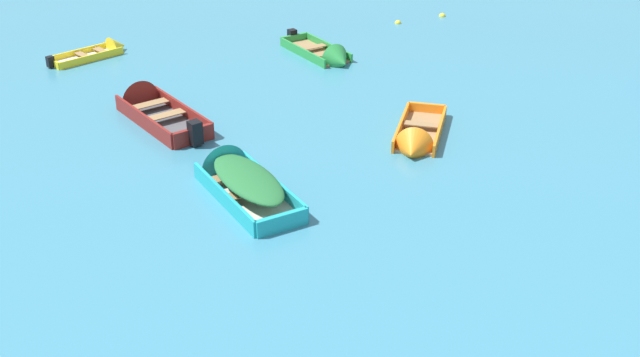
% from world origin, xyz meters
% --- Properties ---
extents(rowboat_orange_cluster_inner, '(2.64, 3.88, 1.17)m').
position_xyz_m(rowboat_orange_cluster_inner, '(3.29, 21.38, 0.18)').
color(rowboat_orange_cluster_inner, '#99754C').
rests_on(rowboat_orange_cluster_inner, ground_plane).
extents(rowboat_green_near_camera, '(2.58, 4.03, 1.18)m').
position_xyz_m(rowboat_green_near_camera, '(2.21, 29.57, 0.16)').
color(rowboat_green_near_camera, '#99754C').
rests_on(rowboat_green_near_camera, ground_plane).
extents(rowboat_turquoise_foreground_center, '(2.86, 4.62, 1.41)m').
position_xyz_m(rowboat_turquoise_foreground_center, '(-2.29, 19.74, 0.36)').
color(rowboat_turquoise_foreground_center, beige).
rests_on(rowboat_turquoise_foreground_center, ground_plane).
extents(rowboat_yellow_outer_left, '(3.15, 2.50, 0.90)m').
position_xyz_m(rowboat_yellow_outer_left, '(-6.45, 31.98, 0.14)').
color(rowboat_yellow_outer_left, beige).
rests_on(rowboat_yellow_outer_left, ground_plane).
extents(rowboat_maroon_back_row_center, '(3.26, 4.72, 1.34)m').
position_xyz_m(rowboat_maroon_back_row_center, '(-4.68, 25.55, 0.24)').
color(rowboat_maroon_back_row_center, '#4C4C51').
rests_on(rowboat_maroon_back_row_center, ground_plane).
extents(mooring_buoy_near_foreground, '(0.28, 0.28, 0.28)m').
position_xyz_m(mooring_buoy_near_foreground, '(6.18, 33.92, 0.00)').
color(mooring_buoy_near_foreground, yellow).
rests_on(mooring_buoy_near_foreground, ground_plane).
extents(mooring_buoy_between_boats_left, '(0.30, 0.30, 0.30)m').
position_xyz_m(mooring_buoy_between_boats_left, '(8.46, 34.60, 0.00)').
color(mooring_buoy_between_boats_left, yellow).
rests_on(mooring_buoy_between_boats_left, ground_plane).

